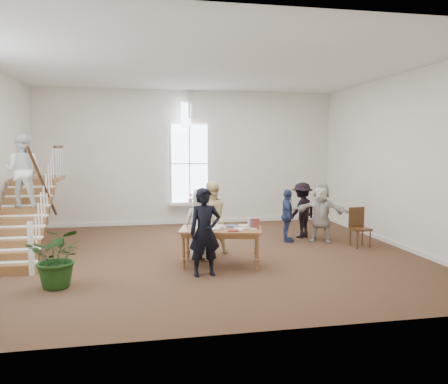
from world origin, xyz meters
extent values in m
plane|color=#472D1C|center=(0.00, 0.00, 0.00)|extent=(10.00, 10.00, 0.00)
plane|color=silver|center=(0.00, 4.50, 2.25)|extent=(10.00, 0.00, 10.00)
plane|color=silver|center=(0.00, -4.50, 2.25)|extent=(10.00, 0.00, 10.00)
plane|color=silver|center=(5.00, 0.00, 2.25)|extent=(0.00, 9.00, 9.00)
plane|color=white|center=(0.00, 0.00, 4.50)|extent=(10.00, 10.00, 0.00)
cube|color=white|center=(0.00, 4.32, 0.70)|extent=(1.45, 0.28, 0.10)
plane|color=white|center=(0.00, 4.44, 2.05)|extent=(2.60, 0.00, 2.60)
plane|color=white|center=(0.00, 4.44, 3.65)|extent=(0.60, 0.60, 0.85)
cube|color=white|center=(0.00, 4.47, 0.06)|extent=(10.00, 0.04, 0.12)
imported|color=pink|center=(0.00, 4.29, 0.90)|extent=(0.17, 0.17, 0.30)
cube|color=brown|center=(-4.35, -0.80, 0.10)|extent=(1.10, 0.30, 0.20)
cube|color=brown|center=(-4.35, -0.50, 0.30)|extent=(1.10, 0.30, 0.20)
cube|color=brown|center=(-4.35, -0.20, 0.50)|extent=(1.10, 0.30, 0.20)
cube|color=brown|center=(-4.35, 0.10, 0.70)|extent=(1.10, 0.30, 0.20)
cube|color=brown|center=(-4.35, 0.40, 0.90)|extent=(1.10, 0.30, 0.20)
cube|color=brown|center=(-4.35, 0.70, 1.10)|extent=(1.10, 0.30, 0.20)
cube|color=brown|center=(-4.35, 1.00, 1.30)|extent=(1.10, 0.30, 0.20)
cube|color=brown|center=(-4.35, 1.30, 1.50)|extent=(1.10, 0.30, 0.20)
cube|color=brown|center=(-4.35, 1.60, 1.70)|extent=(1.10, 0.30, 0.20)
cube|color=brown|center=(-4.35, 2.50, 1.74)|extent=(1.10, 1.20, 0.12)
cube|color=white|center=(-3.86, -0.95, 0.55)|extent=(0.10, 0.10, 1.10)
cylinder|color=#36190E|center=(-3.85, 0.40, 1.75)|extent=(0.07, 2.74, 1.86)
imported|color=silver|center=(-4.35, 0.70, 2.06)|extent=(0.94, 0.79, 1.72)
cube|color=brown|center=(0.09, -0.99, 0.81)|extent=(1.93, 1.28, 0.05)
cube|color=brown|center=(0.09, -0.99, 0.73)|extent=(1.79, 1.14, 0.10)
cylinder|color=brown|center=(-0.76, -1.14, 0.39)|extent=(0.07, 0.07, 0.78)
cylinder|color=brown|center=(0.77, -1.51, 0.39)|extent=(0.07, 0.07, 0.78)
cylinder|color=brown|center=(-0.60, -0.47, 0.39)|extent=(0.07, 0.07, 0.78)
cylinder|color=brown|center=(0.93, -0.84, 0.39)|extent=(0.07, 0.07, 0.78)
cube|color=silver|center=(0.78, -1.12, 0.84)|extent=(0.27, 0.29, 0.02)
cube|color=beige|center=(-0.42, -1.01, 0.85)|extent=(0.25, 0.25, 0.05)
cube|color=tan|center=(0.63, -1.10, 0.85)|extent=(0.25, 0.23, 0.03)
cube|color=silver|center=(-0.19, -1.07, 0.85)|extent=(0.31, 0.35, 0.03)
cube|color=#4C5972|center=(0.49, -0.94, 0.84)|extent=(0.29, 0.33, 0.03)
cube|color=maroon|center=(-0.15, -0.92, 0.85)|extent=(0.15, 0.27, 0.04)
cube|color=white|center=(-0.30, -0.68, 0.84)|extent=(0.27, 0.27, 0.03)
cube|color=#BFB299|center=(0.63, -0.82, 0.85)|extent=(0.29, 0.29, 0.04)
cube|color=silver|center=(0.44, -1.21, 0.85)|extent=(0.32, 0.32, 0.03)
cube|color=beige|center=(0.12, -0.89, 0.85)|extent=(0.25, 0.27, 0.03)
cube|color=tan|center=(-0.12, -0.94, 0.86)|extent=(0.24, 0.25, 0.06)
cube|color=silver|center=(-0.26, -0.63, 0.85)|extent=(0.19, 0.27, 0.03)
cube|color=#4C5972|center=(0.37, -0.77, 0.85)|extent=(0.25, 0.31, 0.03)
cube|color=maroon|center=(0.30, -1.30, 0.85)|extent=(0.27, 0.24, 0.03)
cube|color=white|center=(-0.05, -0.72, 0.86)|extent=(0.26, 0.33, 0.05)
cube|color=#BFB299|center=(0.09, -0.87, 0.86)|extent=(0.31, 0.33, 0.05)
cube|color=silver|center=(-0.05, -1.04, 0.85)|extent=(0.31, 0.35, 0.04)
imported|color=black|center=(-0.36, -1.64, 0.90)|extent=(0.70, 0.50, 1.80)
imported|color=beige|center=(-0.26, -0.39, 0.84)|extent=(0.90, 0.67, 1.68)
imported|color=beige|center=(0.04, 0.11, 0.90)|extent=(1.02, 0.88, 1.80)
imported|color=navy|center=(2.33, 1.09, 0.73)|extent=(0.54, 0.91, 1.46)
imported|color=black|center=(2.93, 1.54, 0.80)|extent=(1.19, 1.05, 1.60)
imported|color=beige|center=(3.23, 0.89, 0.83)|extent=(1.57, 1.19, 1.65)
imported|color=#183912|center=(-3.16, -1.88, 0.58)|extent=(1.08, 0.95, 1.15)
cube|color=#36190E|center=(4.00, 0.11, 0.48)|extent=(0.48, 0.48, 0.05)
cube|color=#36190E|center=(3.99, 0.31, 0.77)|extent=(0.45, 0.07, 0.53)
cylinder|color=#36190E|center=(3.83, -0.09, 0.23)|extent=(0.04, 0.04, 0.47)
cylinder|color=#36190E|center=(4.19, -0.06, 0.23)|extent=(0.04, 0.04, 0.47)
cylinder|color=#36190E|center=(3.81, 0.28, 0.23)|extent=(0.04, 0.04, 0.47)
cylinder|color=#36190E|center=(4.17, 0.30, 0.23)|extent=(0.04, 0.04, 0.47)
camera|label=1|loc=(-1.61, -10.28, 2.64)|focal=35.00mm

